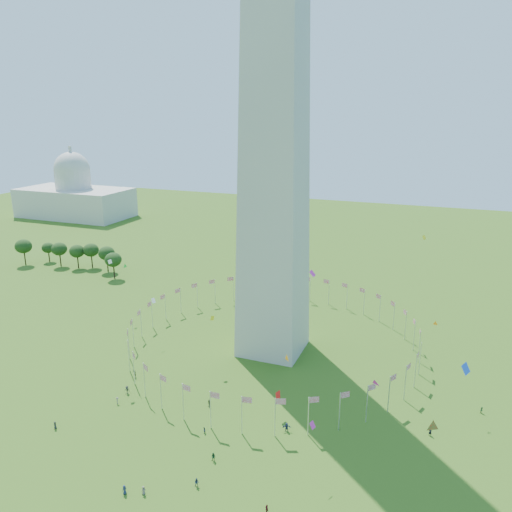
# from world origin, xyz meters

# --- Properties ---
(ground) EXTENTS (600.00, 600.00, 0.00)m
(ground) POSITION_xyz_m (0.00, 0.00, 0.00)
(ground) COLOR #2F5413
(ground) RESTS_ON ground
(washington_monument) EXTENTS (16.80, 16.80, 169.00)m
(washington_monument) POSITION_xyz_m (0.00, 50.00, 84.50)
(washington_monument) COLOR beige
(washington_monument) RESTS_ON ground
(flag_ring) EXTENTS (80.24, 80.24, 9.00)m
(flag_ring) POSITION_xyz_m (-0.00, 50.00, 4.50)
(flag_ring) COLOR silver
(flag_ring) RESTS_ON ground
(capitol_building) EXTENTS (70.00, 35.00, 46.00)m
(capitol_building) POSITION_xyz_m (-180.00, 180.00, 23.00)
(capitol_building) COLOR beige
(capitol_building) RESTS_ON ground
(crowd) EXTENTS (86.64, 64.45, 2.00)m
(crowd) POSITION_xyz_m (4.08, 2.21, 0.90)
(crowd) COLOR #521219
(crowd) RESTS_ON ground
(kites_aloft) EXTENTS (125.24, 62.04, 33.47)m
(kites_aloft) POSITION_xyz_m (18.00, 21.72, 15.53)
(kites_aloft) COLOR #CC2699
(kites_aloft) RESTS_ON ground
(tree_line_west) EXTENTS (55.39, 15.53, 11.23)m
(tree_line_west) POSITION_xyz_m (-104.74, 90.54, 5.23)
(tree_line_west) COLOR #264A18
(tree_line_west) RESTS_ON ground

